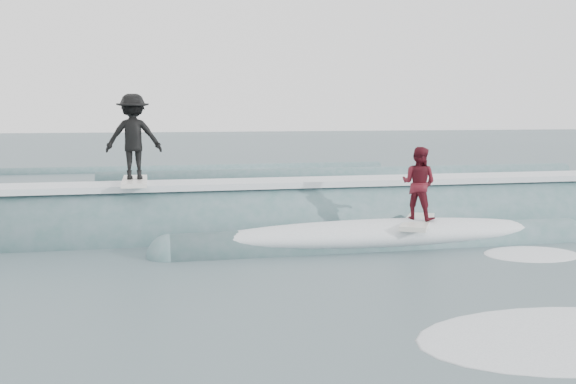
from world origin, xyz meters
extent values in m
plane|color=#3C4F57|center=(0.00, 0.00, 0.00)|extent=(160.00, 160.00, 0.00)
cylinder|color=#3B6363|center=(0.00, 5.54, 0.00)|extent=(19.62, 2.26, 2.26)
cylinder|color=#3B6363|center=(1.80, 3.34, 0.00)|extent=(9.00, 0.94, 0.94)
sphere|color=#3B6363|center=(-2.70, 3.34, 0.00)|extent=(0.94, 0.94, 0.94)
sphere|color=#3B6363|center=(6.30, 3.34, 0.00)|extent=(0.94, 0.94, 0.94)
cube|color=white|center=(0.00, 5.54, 1.20)|extent=(18.00, 1.30, 0.14)
ellipsoid|color=white|center=(1.80, 3.34, 0.30)|extent=(7.60, 1.30, 0.60)
cube|color=silver|center=(-3.39, 5.54, 1.32)|extent=(0.55, 2.00, 0.10)
imported|color=black|center=(-3.39, 5.54, 2.34)|extent=(1.29, 0.78, 1.94)
cube|color=silver|center=(2.64, 3.34, 0.52)|extent=(1.47, 2.01, 0.10)
imported|color=#500F18|center=(2.64, 3.34, 1.37)|extent=(0.97, 0.97, 1.59)
ellipsoid|color=white|center=(2.24, -2.46, 0.00)|extent=(4.29, 2.93, 0.10)
ellipsoid|color=white|center=(4.57, 2.01, 0.00)|extent=(2.19, 1.49, 0.10)
cylinder|color=#3B6363|center=(5.75, 18.00, 0.00)|extent=(22.00, 0.80, 0.80)
cylinder|color=#3B6363|center=(-2.33, 22.00, 0.00)|extent=(22.00, 0.60, 0.60)
camera|label=1|loc=(-3.06, -9.53, 2.93)|focal=40.00mm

